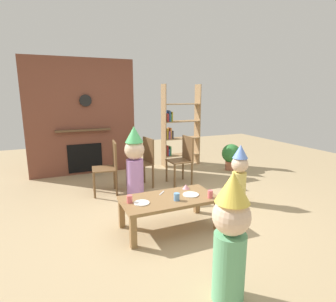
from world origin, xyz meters
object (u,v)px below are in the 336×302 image
(bookshelf, at_px, (178,129))
(dining_chair_left, at_px, (110,164))
(paper_plate_front, at_px, (191,195))
(paper_cup_near_right, at_px, (177,197))
(paper_plate_rear, at_px, (142,203))
(child_by_the_chairs, at_px, (135,160))
(child_with_cone_hat, at_px, (230,235))
(potted_plant_tall, at_px, (231,155))
(paper_cup_near_left, at_px, (210,194))
(birthday_cake_slice, at_px, (186,187))
(dining_chair_right, at_px, (183,157))
(child_in_pink, at_px, (239,173))
(coffee_table, at_px, (169,202))
(dining_chair_middle, at_px, (144,159))
(paper_cup_center, at_px, (130,199))

(bookshelf, distance_m, dining_chair_left, 2.28)
(paper_plate_front, bearing_deg, paper_cup_near_right, -159.82)
(paper_plate_rear, bearing_deg, child_by_the_chairs, 76.87)
(paper_plate_front, height_order, child_with_cone_hat, child_with_cone_hat)
(paper_plate_rear, height_order, potted_plant_tall, potted_plant_tall)
(paper_cup_near_right, relative_size, child_by_the_chairs, 0.08)
(paper_plate_front, bearing_deg, paper_cup_near_left, -45.27)
(birthday_cake_slice, xyz_separation_m, child_with_cone_hat, (-0.39, -1.53, 0.15))
(paper_cup_near_left, bearing_deg, paper_cup_near_right, 167.75)
(dining_chair_right, bearing_deg, child_by_the_chairs, 15.58)
(dining_chair_left, bearing_deg, paper_cup_near_left, 123.72)
(dining_chair_left, distance_m, dining_chair_right, 1.41)
(birthday_cake_slice, relative_size, child_in_pink, 0.11)
(bookshelf, bearing_deg, paper_plate_rear, -122.67)
(coffee_table, bearing_deg, child_with_cone_hat, -91.90)
(dining_chair_middle, relative_size, potted_plant_tall, 1.54)
(paper_plate_front, relative_size, dining_chair_middle, 0.23)
(paper_cup_center, distance_m, dining_chair_left, 1.52)
(paper_cup_near_left, bearing_deg, coffee_table, 156.07)
(child_with_cone_hat, xyz_separation_m, dining_chair_middle, (0.27, 2.99, -0.08))
(coffee_table, height_order, dining_chair_middle, dining_chair_middle)
(paper_plate_rear, height_order, child_in_pink, child_in_pink)
(child_in_pink, bearing_deg, dining_chair_left, -48.80)
(paper_cup_center, distance_m, paper_plate_rear, 0.15)
(paper_cup_near_right, xyz_separation_m, child_in_pink, (1.27, 0.44, 0.04))
(paper_cup_near_left, height_order, paper_cup_near_right, paper_cup_near_left)
(paper_cup_near_right, distance_m, paper_plate_front, 0.26)
(paper_cup_near_left, xyz_separation_m, paper_cup_near_right, (-0.42, 0.09, -0.00))
(coffee_table, bearing_deg, potted_plant_tall, 39.46)
(paper_cup_near_right, height_order, dining_chair_middle, dining_chair_middle)
(child_in_pink, xyz_separation_m, child_by_the_chairs, (-1.40, 0.92, 0.13))
(child_by_the_chairs, bearing_deg, potted_plant_tall, 102.58)
(dining_chair_left, bearing_deg, child_with_cone_hat, 104.33)
(child_by_the_chairs, bearing_deg, paper_plate_rear, -16.72)
(coffee_table, height_order, paper_cup_near_right, paper_cup_near_right)
(potted_plant_tall, bearing_deg, dining_chair_middle, -172.43)
(child_with_cone_hat, relative_size, dining_chair_right, 1.24)
(bookshelf, relative_size, child_by_the_chairs, 1.61)
(bookshelf, relative_size, dining_chair_left, 2.11)
(dining_chair_left, bearing_deg, bookshelf, -139.72)
(paper_cup_near_right, bearing_deg, coffee_table, 112.34)
(paper_plate_front, xyz_separation_m, dining_chair_right, (0.69, 1.59, 0.09))
(child_in_pink, distance_m, dining_chair_middle, 1.74)
(paper_cup_near_left, distance_m, dining_chair_middle, 1.89)
(paper_cup_center, relative_size, paper_plate_front, 0.44)
(birthday_cake_slice, height_order, dining_chair_middle, dining_chair_middle)
(coffee_table, relative_size, dining_chair_middle, 1.33)
(paper_plate_rear, xyz_separation_m, birthday_cake_slice, (0.72, 0.24, 0.03))
(coffee_table, relative_size, paper_cup_center, 13.02)
(paper_cup_center, distance_m, paper_plate_front, 0.80)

